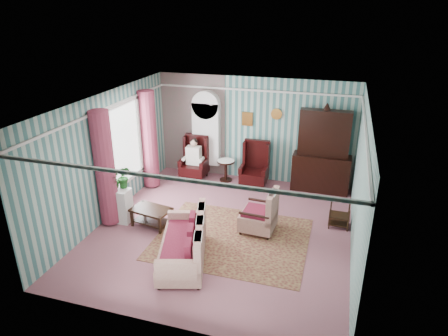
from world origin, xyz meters
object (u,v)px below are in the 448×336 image
(bookcase, at_px, (206,138))
(plant_stand, at_px, (119,205))
(wingback_left, at_px, (194,158))
(nest_table, at_px, (339,216))
(coffee_table, at_px, (152,217))
(seated_woman, at_px, (194,160))
(sofa, at_px, (182,238))
(wingback_right, at_px, (254,165))
(floral_armchair, at_px, (258,211))
(round_side_table, at_px, (226,171))
(dresser_hutch, at_px, (323,149))

(bookcase, height_order, plant_stand, bookcase)
(bookcase, xyz_separation_m, wingback_left, (-0.25, -0.39, -0.50))
(nest_table, relative_size, coffee_table, 0.62)
(bookcase, xyz_separation_m, coffee_table, (-0.25, -3.13, -0.91))
(bookcase, relative_size, coffee_table, 2.57)
(seated_woman, bearing_deg, bookcase, 57.34)
(plant_stand, xyz_separation_m, sofa, (2.00, -1.06, 0.12))
(wingback_left, xyz_separation_m, sofa, (1.20, -3.81, -0.10))
(wingback_right, relative_size, nest_table, 2.31)
(floral_armchair, bearing_deg, sofa, 147.04)
(sofa, distance_m, floral_armchair, 1.94)
(round_side_table, distance_m, coffee_table, 3.02)
(round_side_table, bearing_deg, plant_stand, -120.38)
(wingback_right, bearing_deg, seated_woman, 180.00)
(coffee_table, bearing_deg, nest_table, 16.26)
(dresser_hutch, relative_size, plant_stand, 2.95)
(sofa, bearing_deg, dresser_hutch, -46.11)
(round_side_table, bearing_deg, dresser_hutch, 2.64)
(dresser_hutch, distance_m, wingback_right, 1.86)
(floral_armchair, bearing_deg, coffee_table, 105.33)
(round_side_table, bearing_deg, seated_woman, -170.54)
(bookcase, relative_size, wingback_left, 1.79)
(seated_woman, bearing_deg, wingback_right, 0.00)
(nest_table, bearing_deg, round_side_table, 151.80)
(wingback_left, bearing_deg, round_side_table, 9.46)
(plant_stand, height_order, coffee_table, plant_stand)
(floral_armchair, bearing_deg, round_side_table, 34.91)
(wingback_left, distance_m, plant_stand, 2.87)
(nest_table, height_order, floral_armchair, floral_armchair)
(wingback_right, distance_m, seated_woman, 1.75)
(seated_woman, xyz_separation_m, sofa, (1.20, -3.81, -0.07))
(dresser_hutch, distance_m, plant_stand, 5.31)
(sofa, bearing_deg, seated_woman, 0.82)
(bookcase, relative_size, nest_table, 4.15)
(round_side_table, bearing_deg, bookcase, 159.73)
(bookcase, relative_size, round_side_table, 3.73)
(seated_woman, xyz_separation_m, floral_armchair, (2.36, -2.25, -0.11))
(dresser_hutch, relative_size, seated_woman, 2.00)
(bookcase, height_order, coffee_table, bookcase)
(sofa, distance_m, coffee_table, 1.64)
(wingback_left, bearing_deg, floral_armchair, -43.67)
(wingback_right, relative_size, round_side_table, 2.08)
(seated_woman, height_order, round_side_table, seated_woman)
(dresser_hutch, bearing_deg, bookcase, 177.89)
(sofa, xyz_separation_m, coffee_table, (-1.20, 1.07, -0.31))
(dresser_hutch, xyz_separation_m, sofa, (-2.30, -4.08, -0.66))
(nest_table, bearing_deg, wingback_left, 159.15)
(bookcase, xyz_separation_m, seated_woman, (-0.25, -0.39, -0.53))
(wingback_left, xyz_separation_m, wingback_right, (1.75, 0.00, 0.00))
(wingback_right, height_order, seated_woman, wingback_right)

